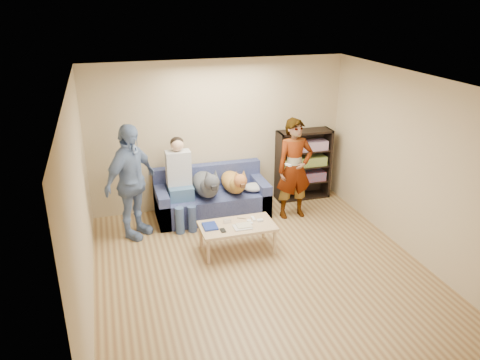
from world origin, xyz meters
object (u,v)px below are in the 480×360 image
object	(u,v)px
notebook_blue	(210,226)
coffee_table	(237,228)
bookshelf	(303,163)
person_standing_left	(131,182)
person_seated	(180,178)
person_standing_right	(294,169)
sofa	(211,199)
camera_silver	(227,221)
dog_gray	(207,184)
dog_tan	(234,182)

from	to	relation	value
notebook_blue	coffee_table	xyz separation A→B (m)	(0.40, -0.05, -0.06)
notebook_blue	coffee_table	bearing A→B (deg)	-7.13
coffee_table	bookshelf	xyz separation A→B (m)	(1.72, 1.56, 0.31)
person_standing_left	person_seated	distance (m)	0.86
person_standing_right	notebook_blue	size ratio (longest dim) A/B	6.63
person_standing_right	coffee_table	bearing A→B (deg)	-146.70
sofa	camera_silver	bearing A→B (deg)	-91.84
person_standing_right	person_seated	xyz separation A→B (m)	(-1.88, 0.34, -0.09)
sofa	dog_gray	distance (m)	0.41
dog_tan	dog_gray	bearing A→B (deg)	-178.47
person_standing_right	bookshelf	size ratio (longest dim) A/B	1.33
notebook_blue	coffee_table	world-z (taller)	notebook_blue
person_standing_left	bookshelf	xyz separation A→B (m)	(3.14, 0.64, -0.23)
person_standing_left	camera_silver	size ratio (longest dim) A/B	16.53
dog_gray	coffee_table	xyz separation A→B (m)	(0.20, -1.15, -0.26)
notebook_blue	dog_tan	bearing A→B (deg)	58.37
sofa	person_seated	size ratio (longest dim) A/B	1.29
notebook_blue	dog_tan	distance (m)	1.32
dog_tan	camera_silver	bearing A→B (deg)	-111.28
notebook_blue	bookshelf	size ratio (longest dim) A/B	0.20
person_standing_right	bookshelf	distance (m)	0.86
dog_gray	person_standing_left	bearing A→B (deg)	-168.89
bookshelf	dog_tan	bearing A→B (deg)	-164.76
person_seated	camera_silver	bearing A→B (deg)	-64.65
person_seated	person_standing_right	bearing A→B (deg)	-10.18
camera_silver	bookshelf	size ratio (longest dim) A/B	0.08
sofa	dog_gray	size ratio (longest dim) A/B	1.52
sofa	dog_gray	bearing A→B (deg)	-124.15
camera_silver	dog_gray	bearing A→B (deg)	94.21
camera_silver	person_seated	distance (m)	1.23
camera_silver	person_seated	xyz separation A→B (m)	(-0.51, 1.08, 0.33)
dog_gray	dog_tan	bearing A→B (deg)	1.53
bookshelf	person_seated	bearing A→B (deg)	-171.27
person_seated	dog_gray	xyz separation A→B (m)	(0.43, -0.04, -0.14)
person_standing_right	dog_gray	bearing A→B (deg)	167.23
dog_gray	dog_tan	xyz separation A→B (m)	(0.48, 0.01, -0.03)
person_standing_right	camera_silver	distance (m)	1.61
person_seated	coffee_table	xyz separation A→B (m)	(0.63, -1.20, -0.40)
person_seated	coffee_table	distance (m)	1.41
person_standing_left	sofa	world-z (taller)	person_standing_left
person_standing_right	dog_gray	xyz separation A→B (m)	(-1.44, 0.29, -0.22)
dog_gray	camera_silver	bearing A→B (deg)	-85.79
person_seated	dog_gray	size ratio (longest dim) A/B	1.18
dog_tan	coffee_table	world-z (taller)	dog_tan
person_seated	coffee_table	bearing A→B (deg)	-62.23
camera_silver	dog_tan	bearing A→B (deg)	68.72
camera_silver	person_seated	world-z (taller)	person_seated
person_standing_left	notebook_blue	size ratio (longest dim) A/B	6.99
person_seated	coffee_table	world-z (taller)	person_seated
sofa	coffee_table	xyz separation A→B (m)	(0.08, -1.32, 0.09)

